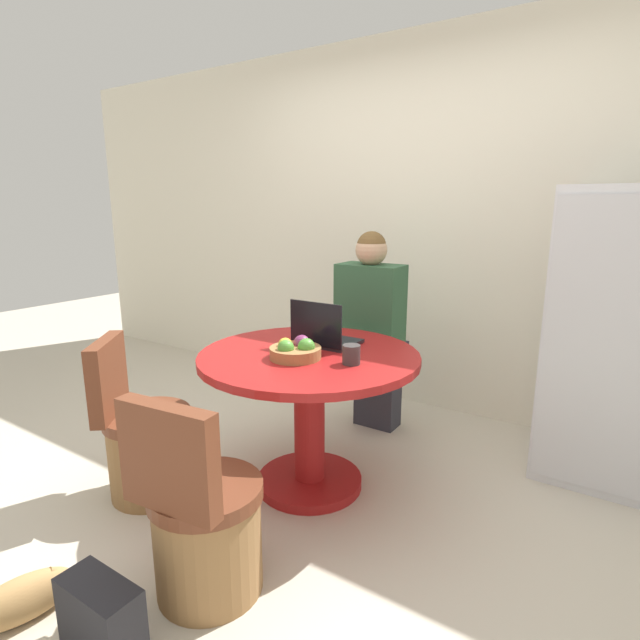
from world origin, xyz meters
name	(u,v)px	position (x,y,z in m)	size (l,w,h in m)	color
ground_plane	(272,505)	(0.00, 0.00, 0.00)	(12.00, 12.00, 0.00)	beige
wall_back	(416,227)	(0.00, 1.68, 1.30)	(7.00, 0.06, 2.60)	silver
refrigerator	(614,336)	(1.31, 1.29, 0.78)	(0.62, 0.70, 1.55)	silver
dining_table	(309,394)	(0.05, 0.26, 0.52)	(1.11, 1.11, 0.74)	maroon
chair_near_camera	(204,528)	(0.14, -0.58, 0.27)	(0.43, 0.44, 0.82)	olive
chair_near_left_corner	(145,444)	(-0.61, -0.26, 0.27)	(0.50, 0.50, 0.82)	olive
person_seated	(373,326)	(0.01, 1.03, 0.71)	(0.40, 0.37, 1.30)	#2D2D38
laptop	(324,336)	(0.03, 0.42, 0.79)	(0.31, 0.25, 0.24)	#232328
fruit_bowl	(296,350)	(0.05, 0.15, 0.77)	(0.25, 0.25, 0.10)	olive
coffee_cup	(351,355)	(0.31, 0.22, 0.78)	(0.08, 0.08, 0.09)	#383333
cat	(12,603)	(-0.31, -1.07, 0.09)	(0.21, 0.49, 0.17)	tan
handbag	(101,618)	(0.05, -0.96, 0.13)	(0.30, 0.14, 0.26)	#232328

